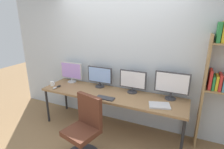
{
  "coord_description": "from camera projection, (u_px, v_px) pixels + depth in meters",
  "views": [
    {
      "loc": [
        1.26,
        -2.12,
        2.07
      ],
      "look_at": [
        0.0,
        0.65,
        1.09
      ],
      "focal_mm": 28.78,
      "sensor_mm": 36.0,
      "label": 1
    }
  ],
  "objects": [
    {
      "name": "office_chair",
      "position": [
        84.0,
        134.0,
        2.67
      ],
      "size": [
        0.53,
        0.53,
        0.99
      ],
      "color": "#2D2D33",
      "rests_on": "ground_plane"
    },
    {
      "name": "monitor_center_right",
      "position": [
        133.0,
        81.0,
        3.24
      ],
      "size": [
        0.49,
        0.18,
        0.42
      ],
      "color": "#38383D",
      "rests_on": "desk"
    },
    {
      "name": "monitor_far_left",
      "position": [
        71.0,
        72.0,
        3.77
      ],
      "size": [
        0.51,
        0.18,
        0.43
      ],
      "color": "silver",
      "rests_on": "desk"
    },
    {
      "name": "monitor_center_left",
      "position": [
        100.0,
        76.0,
        3.51
      ],
      "size": [
        0.51,
        0.18,
        0.41
      ],
      "color": "#38383D",
      "rests_on": "desk"
    },
    {
      "name": "wall_back",
      "position": [
        120.0,
        59.0,
        3.45
      ],
      "size": [
        5.07,
        0.1,
        2.6
      ],
      "color": "silver",
      "rests_on": "ground_plane"
    },
    {
      "name": "mouse_right_side",
      "position": [
        59.0,
        86.0,
        3.57
      ],
      "size": [
        0.06,
        0.1,
        0.03
      ],
      "primitive_type": "ellipsoid",
      "color": "black",
      "rests_on": "desk"
    },
    {
      "name": "desk",
      "position": [
        111.0,
        96.0,
        3.27
      ],
      "size": [
        2.67,
        0.68,
        0.74
      ],
      "color": "#936D47",
      "rests_on": "ground_plane"
    },
    {
      "name": "coffee_mug",
      "position": [
        52.0,
        84.0,
        3.62
      ],
      "size": [
        0.11,
        0.08,
        0.09
      ],
      "color": "white",
      "rests_on": "desk"
    },
    {
      "name": "keyboard_main",
      "position": [
        105.0,
        98.0,
        3.06
      ],
      "size": [
        0.32,
        0.13,
        0.02
      ],
      "primitive_type": "cube",
      "color": "#38383D",
      "rests_on": "desk"
    },
    {
      "name": "ground_plane",
      "position": [
        96.0,
        148.0,
        2.97
      ],
      "size": [
        12.0,
        12.0,
        0.0
      ],
      "primitive_type": "plane",
      "color": "olive"
    },
    {
      "name": "mouse_left_side",
      "position": [
        55.0,
        88.0,
        3.48
      ],
      "size": [
        0.06,
        0.1,
        0.03
      ],
      "primitive_type": "ellipsoid",
      "color": "silver",
      "rests_on": "desk"
    },
    {
      "name": "laptop_closed",
      "position": [
        159.0,
        105.0,
        2.8
      ],
      "size": [
        0.37,
        0.3,
        0.02
      ],
      "primitive_type": "cube",
      "rotation": [
        0.0,
        0.0,
        0.3
      ],
      "color": "silver",
      "rests_on": "desk"
    },
    {
      "name": "monitor_far_right",
      "position": [
        172.0,
        84.0,
        2.96
      ],
      "size": [
        0.56,
        0.18,
        0.47
      ],
      "color": "#38383D",
      "rests_on": "desk"
    }
  ]
}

